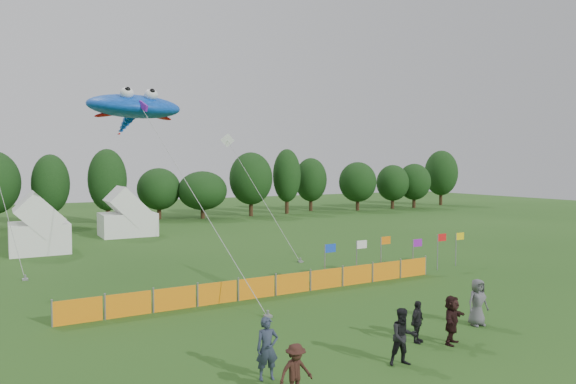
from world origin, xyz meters
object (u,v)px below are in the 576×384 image
spectator_d (417,322)px  spectator_e (478,302)px  spectator_b (403,337)px  stingray_kite (134,108)px  tent_left (39,228)px  spectator_c (296,372)px  barrier_fence (275,286)px  spectator_a (267,348)px  tent_right (127,217)px  spectator_f (452,320)px

spectator_d → spectator_e: (3.51, 0.32, 0.17)m
spectator_b → stingray_kite: bearing=118.2°
tent_left → spectator_c: (4.46, -29.58, -1.02)m
barrier_fence → spectator_a: spectator_a is taller
tent_left → barrier_fence: size_ratio=0.20×
tent_right → spectator_f: bearing=-83.5°
barrier_fence → spectator_f: size_ratio=11.39×
tent_right → spectator_b: bearing=-88.2°
spectator_f → spectator_c: bearing=161.1°
tent_right → stingray_kite: bearing=-100.2°
tent_left → spectator_a: 28.35m
tent_right → spectator_d: tent_right is taller
spectator_b → spectator_d: spectator_b is taller
spectator_b → stingray_kite: 22.41m
tent_right → spectator_f: 34.82m
spectator_b → spectator_f: bearing=30.0°
barrier_fence → spectator_d: spectator_d is taller
spectator_e → stingray_kite: bearing=124.1°
barrier_fence → spectator_b: bearing=-93.1°
spectator_c → spectator_e: (9.59, 2.07, 0.15)m
spectator_b → stingray_kite: (-3.78, 20.17, 9.01)m
tent_left → spectator_b: tent_left is taller
barrier_fence → spectator_d: 8.50m
tent_right → spectator_a: bearing=-95.4°
spectator_a → spectator_e: 9.66m
spectator_f → stingray_kite: bearing=81.4°
tent_right → spectator_b: tent_right is taller
spectator_e → stingray_kite: (-9.16, 18.52, 9.00)m
spectator_c → stingray_kite: size_ratio=0.08×
spectator_a → spectator_b: 4.43m
spectator_c → stingray_kite: 22.54m
spectator_b → stingray_kite: size_ratio=0.09×
tent_right → barrier_fence: tent_right is taller
tent_left → tent_right: size_ratio=0.84×
barrier_fence → spectator_e: (4.85, -8.07, 0.43)m
spectator_c → spectator_f: size_ratio=0.89×
spectator_a → stingray_kite: size_ratio=0.09×
tent_left → spectator_e: 30.90m
barrier_fence → spectator_d: bearing=-80.9°
spectator_b → spectator_f: (2.85, 0.63, -0.05)m
tent_right → stingray_kite: 17.36m
tent_left → barrier_fence: 21.54m
spectator_a → stingray_kite: 21.03m
stingray_kite → barrier_fence: bearing=-67.6°
barrier_fence → spectator_c: size_ratio=12.78×
barrier_fence → stingray_kite: stingray_kite is taller
barrier_fence → spectator_c: spectator_c is taller
spectator_f → spectator_e: bearing=-5.3°
barrier_fence → spectator_f: 9.39m
tent_left → spectator_d: tent_left is taller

